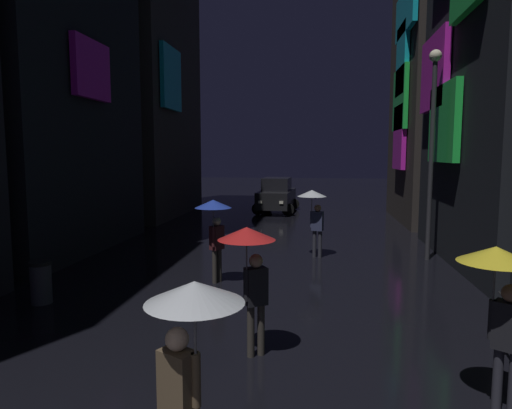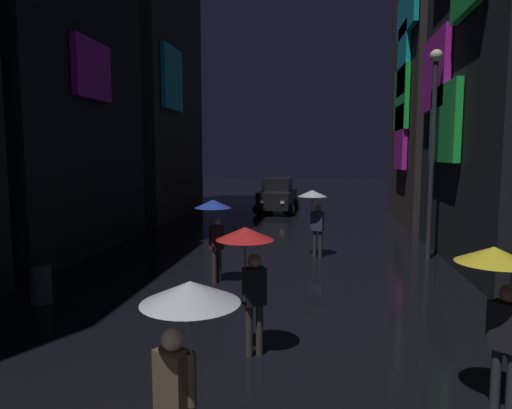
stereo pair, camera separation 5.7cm
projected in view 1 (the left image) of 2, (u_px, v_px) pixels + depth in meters
building_left_far at (142, 43)px, 23.60m from camera, size 4.25×8.10×17.91m
building_right_far at (444, 93)px, 21.40m from camera, size 4.25×7.05×12.17m
pedestrian_foreground_right_red at (250, 255)px, 7.09m from camera, size 0.90×0.90×2.12m
pedestrian_midstreet_centre_clear at (314, 204)px, 14.18m from camera, size 0.90×0.90×2.12m
pedestrian_foreground_left_blue at (214, 218)px, 11.26m from camera, size 0.90×0.90×2.12m
pedestrian_midstreet_left_clear at (189, 329)px, 4.10m from camera, size 0.90×0.90×2.12m
pedestrian_far_right_yellow at (500, 283)px, 5.56m from camera, size 0.90×0.90×2.12m
bicycle_parked_at_storefront at (510, 340)px, 7.03m from camera, size 0.30×1.81×0.96m
car_distant at (277, 196)px, 25.33m from camera, size 2.42×4.23×1.92m
streetlamp_right_far at (432, 133)px, 13.60m from camera, size 0.36×0.36×6.28m
trash_bin at (41, 282)px, 9.89m from camera, size 0.46×0.46×0.93m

